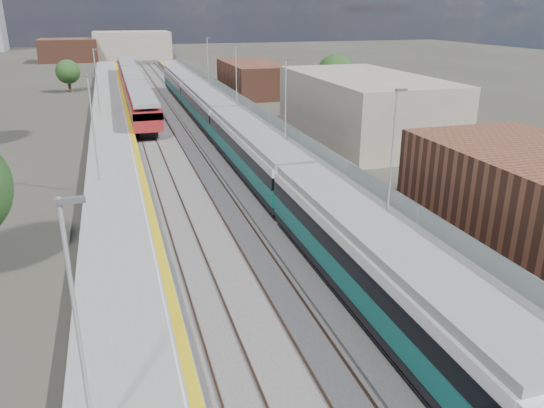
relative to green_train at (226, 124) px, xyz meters
name	(u,v)px	position (x,y,z in m)	size (l,w,h in m)	color
ground	(202,137)	(-1.50, 5.16, -2.33)	(320.00, 320.00, 0.00)	#47443A
ballast_bed	(178,133)	(-3.75, 7.66, -2.30)	(10.50, 155.00, 0.06)	#565451
tracks	(181,129)	(-3.15, 9.34, -2.22)	(8.96, 160.00, 0.17)	#4C3323
platform_right	(245,124)	(3.78, 7.66, -1.79)	(4.70, 155.00, 8.52)	slate
platform_left	(112,133)	(-10.55, 7.65, -1.81)	(4.30, 155.00, 8.52)	slate
buildings	(62,18)	(-19.62, 93.76, 8.38)	(72.00, 185.50, 40.00)	brown
green_train	(226,124)	(0.00, 0.00, 0.00)	(3.00, 83.46, 3.30)	black
red_train	(133,83)	(-7.00, 33.99, -0.10)	(2.98, 60.43, 3.76)	black
tree_c	(68,72)	(-16.55, 43.10, 0.91)	(3.81, 3.81, 5.16)	#382619
tree_d	(336,74)	(19.23, 18.45, 2.09)	(5.18, 5.18, 7.02)	#382619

